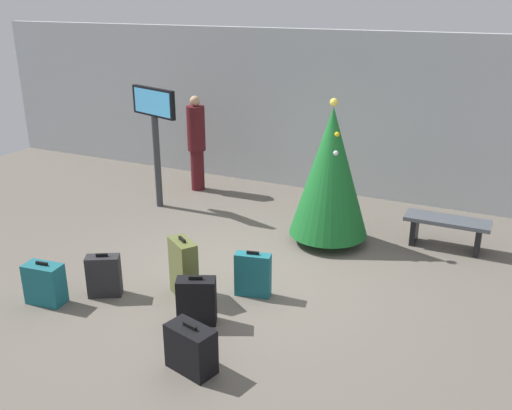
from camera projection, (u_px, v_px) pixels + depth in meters
The scene contains 12 objects.
ground_plane at pixel (240, 277), 7.80m from camera, with size 16.00×16.00×0.00m, color #665E54.
back_wall at pixel (336, 114), 10.70m from camera, with size 16.00×0.20×3.07m, color #B7BCC1.
holiday_tree at pixel (331, 172), 8.52m from camera, with size 1.21×1.21×2.26m.
flight_info_kiosk at pixel (155, 123), 9.87m from camera, with size 1.07×0.42×2.16m.
waiting_bench at pixel (447, 227), 8.58m from camera, with size 1.25×0.44×0.48m.
traveller_0 at pixel (196, 141), 10.96m from camera, with size 0.43×0.43×1.87m.
suitcase_0 at pixel (191, 349), 5.80m from camera, with size 0.57×0.40×0.54m.
suitcase_1 at pixel (104, 276), 7.25m from camera, with size 0.47×0.38×0.59m.
suitcase_2 at pixel (45, 284), 7.07m from camera, with size 0.50×0.31×0.57m.
suitcase_3 at pixel (184, 269), 7.19m from camera, with size 0.50×0.44×0.81m.
suitcase_4 at pixel (253, 275), 7.24m from camera, with size 0.48×0.26×0.62m.
suitcase_5 at pixel (197, 301), 6.63m from camera, with size 0.51×0.39×0.61m.
Camera 1 is at (3.18, -6.19, 3.67)m, focal length 39.63 mm.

